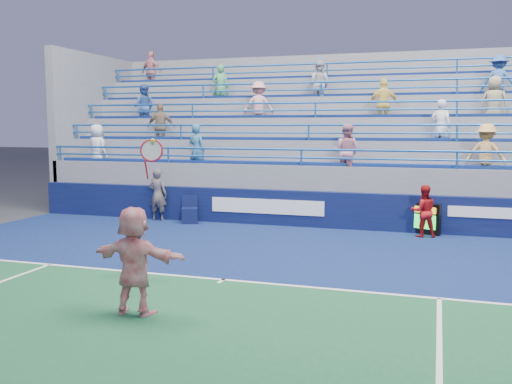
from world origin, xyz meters
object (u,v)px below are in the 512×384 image
(tennis_player, at_px, (135,260))
(ball_girl, at_px, (423,211))
(serve_speed_board, at_px, (419,218))
(judge_chair, at_px, (190,215))
(line_judge, at_px, (158,195))

(tennis_player, bearing_deg, ball_girl, 62.49)
(serve_speed_board, relative_size, judge_chair, 1.40)
(serve_speed_board, bearing_deg, line_judge, -178.48)
(judge_chair, relative_size, ball_girl, 0.60)
(serve_speed_board, distance_m, judge_chair, 6.96)
(ball_girl, bearing_deg, tennis_player, 46.37)
(line_judge, xyz_separation_m, ball_girl, (8.30, -0.28, -0.13))
(serve_speed_board, distance_m, tennis_player, 9.67)
(line_judge, relative_size, ball_girl, 1.18)
(tennis_player, distance_m, ball_girl, 9.27)
(serve_speed_board, relative_size, line_judge, 0.72)
(serve_speed_board, height_order, ball_girl, ball_girl)
(judge_chair, bearing_deg, line_judge, 172.29)
(tennis_player, height_order, ball_girl, tennis_player)
(serve_speed_board, relative_size, ball_girl, 0.85)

